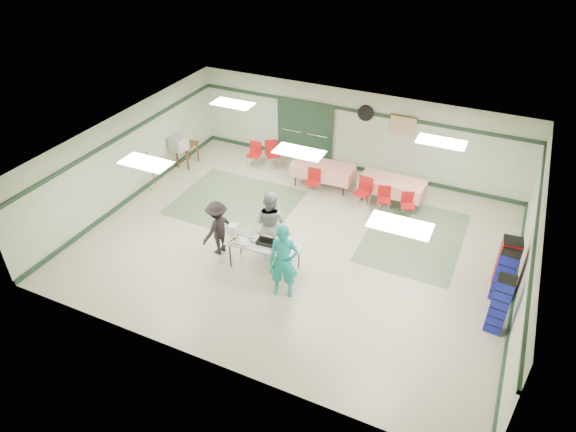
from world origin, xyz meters
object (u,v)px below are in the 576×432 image
at_px(crate_stack_red, 507,265).
at_px(chair_loose_b, 255,152).
at_px(volunteer_teal, 284,262).
at_px(broom, 151,169).
at_px(chair_b, 364,189).
at_px(crate_stack_blue_b, 500,304).
at_px(chair_d, 313,179).
at_px(volunteer_grey, 270,223).
at_px(dining_table_b, 323,170).
at_px(chair_loose_a, 272,151).
at_px(crate_stack_blue_a, 505,275).
at_px(volunteer_dark, 218,228).
at_px(printer_table, 187,148).
at_px(office_printer, 178,144).
at_px(dining_table_a, 392,185).
at_px(serving_table, 264,244).
at_px(chair_c, 408,202).
at_px(chair_a, 384,197).

bearing_deg(crate_stack_red, chair_loose_b, 160.41).
bearing_deg(volunteer_teal, broom, 138.64).
bearing_deg(broom, chair_b, 17.20).
bearing_deg(crate_stack_blue_b, crate_stack_red, 90.00).
bearing_deg(chair_d, volunteer_teal, -81.24).
bearing_deg(volunteer_grey, dining_table_b, -83.67).
bearing_deg(chair_loose_a, volunteer_teal, -96.93).
bearing_deg(chair_d, chair_b, -4.94).
relative_size(chair_loose_b, crate_stack_blue_a, 0.65).
relative_size(volunteer_dark, printer_table, 1.93).
height_order(chair_loose_a, crate_stack_blue_b, crate_stack_blue_b).
relative_size(printer_table, office_printer, 1.50).
relative_size(crate_stack_red, office_printer, 2.68).
height_order(dining_table_a, dining_table_b, same).
bearing_deg(office_printer, serving_table, -22.12).
height_order(serving_table, chair_c, chair_c).
bearing_deg(crate_stack_blue_b, chair_b, 139.36).
xyz_separation_m(volunteer_grey, crate_stack_blue_a, (5.62, 0.69, -0.24)).
distance_m(dining_table_b, printer_table, 4.70).
distance_m(chair_loose_b, printer_table, 2.28).
height_order(dining_table_b, chair_b, chair_b).
distance_m(dining_table_a, chair_a, 0.59).
height_order(dining_table_b, crate_stack_blue_a, crate_stack_blue_a).
bearing_deg(chair_loose_b, crate_stack_red, -25.13).
relative_size(serving_table, chair_a, 2.39).
bearing_deg(crate_stack_blue_b, volunteer_grey, 175.89).
xyz_separation_m(serving_table, chair_d, (-0.26, 3.77, -0.19)).
height_order(serving_table, dining_table_a, dining_table_a).
distance_m(serving_table, chair_loose_b, 5.38).
relative_size(chair_b, office_printer, 1.80).
relative_size(chair_b, chair_c, 1.20).
relative_size(volunteer_teal, crate_stack_blue_a, 1.41).
distance_m(chair_loose_b, crate_stack_blue_b, 9.30).
bearing_deg(crate_stack_blue_a, broom, 176.40).
bearing_deg(chair_loose_a, dining_table_b, -49.15).
relative_size(volunteer_grey, chair_a, 2.28).
distance_m(dining_table_b, chair_c, 2.89).
xyz_separation_m(volunteer_teal, volunteer_grey, (-1.00, 1.31, -0.03)).
bearing_deg(chair_b, printer_table, -171.84).
xyz_separation_m(volunteer_teal, chair_b, (0.49, 4.44, -0.36)).
height_order(dining_table_a, crate_stack_red, crate_stack_red).
relative_size(volunteer_teal, crate_stack_red, 1.35).
xyz_separation_m(volunteer_grey, chair_a, (2.11, 3.12, -0.42)).
xyz_separation_m(chair_b, chair_d, (-1.60, -0.01, -0.05)).
bearing_deg(chair_a, crate_stack_red, -49.77).
bearing_deg(dining_table_b, chair_a, -16.53).
height_order(volunteer_grey, office_printer, volunteer_grey).
relative_size(dining_table_a, crate_stack_blue_a, 1.45).
distance_m(volunteer_grey, chair_loose_b, 4.76).
bearing_deg(serving_table, crate_stack_blue_a, 9.64).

